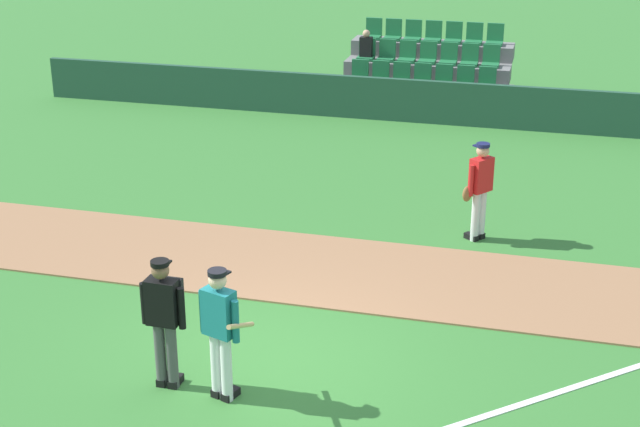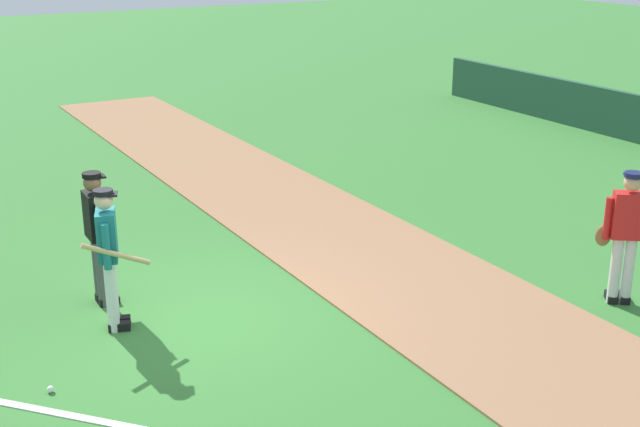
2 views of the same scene
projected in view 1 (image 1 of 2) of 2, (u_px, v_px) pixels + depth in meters
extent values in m
plane|color=#387A33|center=(267.00, 362.00, 12.38)|extent=(80.00, 80.00, 0.00)
cube|color=#9E704C|center=(323.00, 269.00, 15.05)|extent=(28.00, 2.66, 0.03)
cube|color=white|center=(490.00, 415.00, 11.22)|extent=(8.94, 8.16, 0.01)
cube|color=#234C38|center=(415.00, 101.00, 22.96)|extent=(20.00, 0.16, 1.07)
cube|color=slate|center=(426.00, 98.00, 24.79)|extent=(4.45, 2.95, 0.30)
cube|color=slate|center=(421.00, 93.00, 23.89)|extent=(4.35, 0.85, 0.40)
cube|color=#237542|center=(358.00, 80.00, 24.10)|extent=(0.44, 0.40, 0.08)
cube|color=#237542|center=(360.00, 69.00, 24.21)|extent=(0.44, 0.08, 0.50)
cube|color=#237542|center=(379.00, 81.00, 23.97)|extent=(0.44, 0.40, 0.08)
cube|color=#237542|center=(381.00, 70.00, 24.08)|extent=(0.44, 0.08, 0.50)
cube|color=#237542|center=(400.00, 83.00, 23.84)|extent=(0.44, 0.40, 0.08)
cube|color=#237542|center=(402.00, 71.00, 23.95)|extent=(0.44, 0.08, 0.50)
cube|color=#237542|center=(421.00, 84.00, 23.71)|extent=(0.44, 0.40, 0.08)
cube|color=#237542|center=(423.00, 73.00, 23.82)|extent=(0.44, 0.08, 0.50)
cube|color=#237542|center=(443.00, 85.00, 23.58)|extent=(0.44, 0.40, 0.08)
cube|color=#237542|center=(444.00, 74.00, 23.69)|extent=(0.44, 0.08, 0.50)
cube|color=#237542|center=(464.00, 87.00, 23.45)|extent=(0.44, 0.40, 0.08)
cube|color=#237542|center=(466.00, 75.00, 23.56)|extent=(0.44, 0.08, 0.50)
cube|color=#237542|center=(486.00, 88.00, 23.32)|extent=(0.44, 0.40, 0.08)
cube|color=#237542|center=(488.00, 76.00, 23.42)|extent=(0.44, 0.08, 0.50)
cube|color=slate|center=(427.00, 70.00, 24.51)|extent=(4.35, 0.85, 0.40)
cube|color=#237542|center=(365.00, 58.00, 24.72)|extent=(0.44, 0.40, 0.08)
cube|color=#237542|center=(367.00, 47.00, 24.83)|extent=(0.44, 0.08, 0.50)
cube|color=black|center=(366.00, 47.00, 24.65)|extent=(0.32, 0.22, 0.52)
sphere|color=tan|center=(366.00, 34.00, 24.52)|extent=(0.20, 0.20, 0.20)
cube|color=#237542|center=(386.00, 59.00, 24.59)|extent=(0.44, 0.40, 0.08)
cube|color=#237542|center=(388.00, 48.00, 24.69)|extent=(0.44, 0.08, 0.50)
cube|color=#237542|center=(406.00, 61.00, 24.46)|extent=(0.44, 0.40, 0.08)
cube|color=#237542|center=(408.00, 49.00, 24.56)|extent=(0.44, 0.08, 0.50)
cube|color=#237542|center=(427.00, 62.00, 24.33)|extent=(0.44, 0.40, 0.08)
cube|color=#237542|center=(428.00, 51.00, 24.43)|extent=(0.44, 0.08, 0.50)
cube|color=#237542|center=(448.00, 63.00, 24.20)|extent=(0.44, 0.40, 0.08)
cube|color=#237542|center=(449.00, 52.00, 24.30)|extent=(0.44, 0.08, 0.50)
cube|color=#237542|center=(469.00, 64.00, 24.07)|extent=(0.44, 0.40, 0.08)
cube|color=#237542|center=(470.00, 53.00, 24.17)|extent=(0.44, 0.08, 0.50)
cube|color=#237542|center=(490.00, 65.00, 23.94)|extent=(0.44, 0.40, 0.08)
cube|color=#237542|center=(492.00, 54.00, 24.04)|extent=(0.44, 0.08, 0.50)
cube|color=slate|center=(432.00, 49.00, 25.13)|extent=(4.35, 0.85, 0.40)
cube|color=#237542|center=(372.00, 37.00, 25.34)|extent=(0.44, 0.40, 0.08)
cube|color=#237542|center=(374.00, 27.00, 25.44)|extent=(0.44, 0.08, 0.50)
cube|color=#237542|center=(392.00, 38.00, 25.21)|extent=(0.44, 0.40, 0.08)
cube|color=#237542|center=(394.00, 28.00, 25.31)|extent=(0.44, 0.08, 0.50)
cube|color=#237542|center=(412.00, 39.00, 25.07)|extent=(0.44, 0.40, 0.08)
cube|color=#237542|center=(414.00, 29.00, 25.18)|extent=(0.44, 0.08, 0.50)
cube|color=#237542|center=(432.00, 40.00, 24.94)|extent=(0.44, 0.40, 0.08)
cube|color=#237542|center=(434.00, 30.00, 25.05)|extent=(0.44, 0.08, 0.50)
cube|color=#237542|center=(453.00, 41.00, 24.81)|extent=(0.44, 0.40, 0.08)
cube|color=#237542|center=(454.00, 31.00, 24.92)|extent=(0.44, 0.08, 0.50)
cube|color=#237542|center=(473.00, 42.00, 24.68)|extent=(0.44, 0.40, 0.08)
cube|color=#237542|center=(475.00, 32.00, 24.79)|extent=(0.44, 0.08, 0.50)
cube|color=#237542|center=(494.00, 43.00, 24.55)|extent=(0.44, 0.40, 0.08)
cube|color=#237542|center=(495.00, 33.00, 24.66)|extent=(0.44, 0.08, 0.50)
cylinder|color=white|center=(216.00, 365.00, 11.45)|extent=(0.14, 0.14, 0.90)
cylinder|color=white|center=(226.00, 368.00, 11.37)|extent=(0.14, 0.14, 0.90)
cube|color=black|center=(221.00, 390.00, 11.64)|extent=(0.20, 0.28, 0.10)
cube|color=black|center=(231.00, 394.00, 11.56)|extent=(0.20, 0.28, 0.10)
cube|color=#197075|center=(219.00, 312.00, 11.13)|extent=(0.45, 0.33, 0.60)
cylinder|color=#197075|center=(203.00, 311.00, 11.28)|extent=(0.09, 0.09, 0.55)
cylinder|color=#197075|center=(235.00, 322.00, 11.02)|extent=(0.09, 0.09, 0.55)
sphere|color=beige|center=(217.00, 280.00, 10.97)|extent=(0.22, 0.22, 0.22)
cylinder|color=black|center=(217.00, 273.00, 10.94)|extent=(0.23, 0.23, 0.06)
cube|color=black|center=(223.00, 272.00, 11.02)|extent=(0.21, 0.17, 0.02)
cylinder|color=tan|center=(241.00, 326.00, 11.14)|extent=(0.08, 0.80, 0.41)
cylinder|color=#4C4C4C|center=(160.00, 354.00, 11.68)|extent=(0.14, 0.14, 0.90)
cylinder|color=#4C4C4C|center=(172.00, 356.00, 11.64)|extent=(0.14, 0.14, 0.90)
cube|color=black|center=(164.00, 379.00, 11.88)|extent=(0.13, 0.26, 0.10)
cube|color=black|center=(176.00, 381.00, 11.84)|extent=(0.13, 0.26, 0.10)
cube|color=black|center=(163.00, 302.00, 11.38)|extent=(0.40, 0.23, 0.60)
cylinder|color=black|center=(144.00, 303.00, 11.47)|extent=(0.09, 0.09, 0.55)
cylinder|color=black|center=(181.00, 308.00, 11.34)|extent=(0.09, 0.09, 0.55)
sphere|color=brown|center=(160.00, 270.00, 11.23)|extent=(0.22, 0.22, 0.22)
cylinder|color=black|center=(160.00, 263.00, 11.19)|extent=(0.23, 0.23, 0.06)
cube|color=black|center=(163.00, 262.00, 11.29)|extent=(0.18, 0.12, 0.02)
cube|color=black|center=(167.00, 297.00, 11.50)|extent=(0.44, 0.09, 0.56)
cylinder|color=silver|center=(475.00, 216.00, 16.03)|extent=(0.14, 0.14, 0.90)
cylinder|color=silver|center=(482.00, 214.00, 16.13)|extent=(0.14, 0.14, 0.90)
cube|color=black|center=(471.00, 237.00, 16.22)|extent=(0.28, 0.25, 0.10)
cube|color=black|center=(477.00, 234.00, 16.32)|extent=(0.28, 0.25, 0.10)
cube|color=red|center=(481.00, 175.00, 15.80)|extent=(0.41, 0.45, 0.60)
cylinder|color=red|center=(471.00, 181.00, 15.67)|extent=(0.09, 0.09, 0.55)
cylinder|color=red|center=(491.00, 174.00, 15.97)|extent=(0.09, 0.09, 0.55)
sphere|color=tan|center=(483.00, 151.00, 15.64)|extent=(0.22, 0.22, 0.22)
cylinder|color=#191E4C|center=(483.00, 145.00, 15.61)|extent=(0.23, 0.23, 0.06)
cube|color=#191E4C|center=(479.00, 145.00, 15.69)|extent=(0.20, 0.22, 0.02)
ellipsoid|color=brown|center=(467.00, 194.00, 15.79)|extent=(0.21, 0.23, 0.28)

